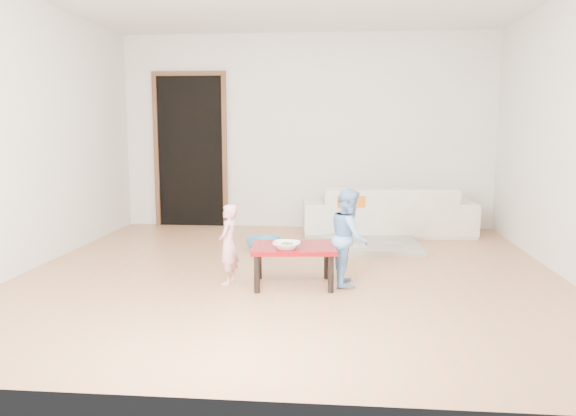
# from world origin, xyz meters

# --- Properties ---
(floor) EXTENTS (5.00, 5.00, 0.01)m
(floor) POSITION_xyz_m (0.00, 0.00, 0.00)
(floor) COLOR tan
(floor) RESTS_ON ground
(back_wall) EXTENTS (5.00, 0.02, 2.60)m
(back_wall) POSITION_xyz_m (0.00, 2.50, 1.30)
(back_wall) COLOR white
(back_wall) RESTS_ON floor
(left_wall) EXTENTS (0.02, 5.00, 2.60)m
(left_wall) POSITION_xyz_m (-2.50, 0.00, 1.30)
(left_wall) COLOR white
(left_wall) RESTS_ON floor
(right_wall) EXTENTS (0.02, 5.00, 2.60)m
(right_wall) POSITION_xyz_m (2.50, 0.00, 1.30)
(right_wall) COLOR white
(right_wall) RESTS_ON floor
(doorway) EXTENTS (1.02, 0.08, 2.11)m
(doorway) POSITION_xyz_m (-1.60, 2.48, 1.02)
(doorway) COLOR brown
(doorway) RESTS_ON back_wall
(sofa) EXTENTS (2.20, 1.03, 0.62)m
(sofa) POSITION_xyz_m (1.06, 2.05, 0.31)
(sofa) COLOR white
(sofa) RESTS_ON floor
(cushion) EXTENTS (0.62, 0.58, 0.13)m
(cushion) POSITION_xyz_m (0.62, 1.79, 0.48)
(cushion) COLOR orange
(cushion) RESTS_ON sofa
(red_table) EXTENTS (0.76, 0.61, 0.36)m
(red_table) POSITION_xyz_m (0.07, -0.41, 0.18)
(red_table) COLOR maroon
(red_table) RESTS_ON floor
(bowl) EXTENTS (0.23, 0.23, 0.06)m
(bowl) POSITION_xyz_m (0.02, -0.55, 0.39)
(bowl) COLOR white
(bowl) RESTS_ON red_table
(broccoli) EXTENTS (0.12, 0.12, 0.06)m
(broccoli) POSITION_xyz_m (0.02, -0.55, 0.38)
(broccoli) COLOR #2D5919
(broccoli) RESTS_ON red_table
(child_pink) EXTENTS (0.20, 0.27, 0.70)m
(child_pink) POSITION_xyz_m (-0.50, -0.40, 0.35)
(child_pink) COLOR #DD6574
(child_pink) RESTS_ON floor
(child_blue) EXTENTS (0.33, 0.42, 0.84)m
(child_blue) POSITION_xyz_m (0.55, -0.32, 0.42)
(child_blue) COLOR #6BB2F9
(child_blue) RESTS_ON floor
(basin) EXTENTS (0.40, 0.40, 0.13)m
(basin) POSITION_xyz_m (-0.38, 1.00, 0.06)
(basin) COLOR #3295BF
(basin) RESTS_ON floor
(blanket) EXTENTS (1.34, 1.14, 0.06)m
(blanket) POSITION_xyz_m (0.71, 1.27, 0.03)
(blanket) COLOR #A9A495
(blanket) RESTS_ON floor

